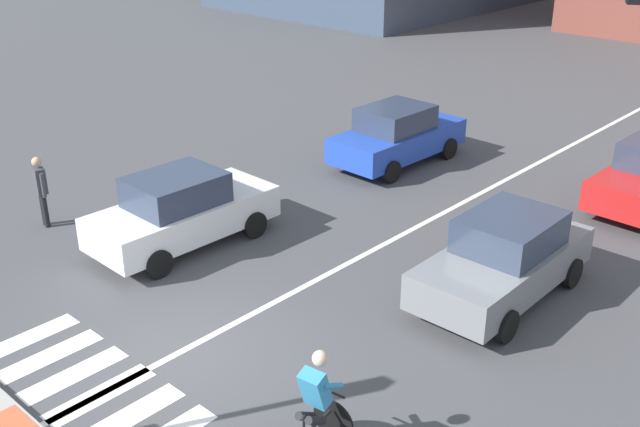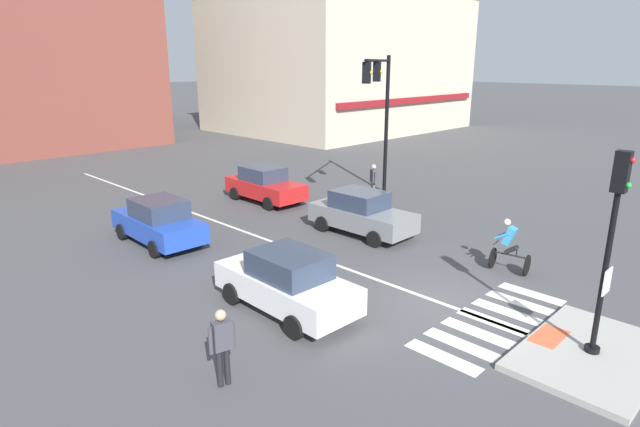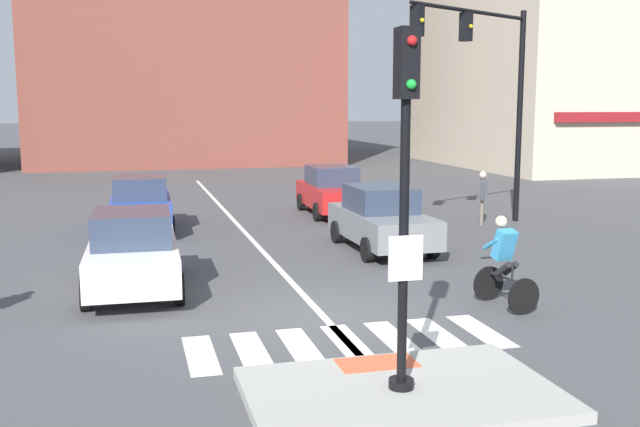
% 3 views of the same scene
% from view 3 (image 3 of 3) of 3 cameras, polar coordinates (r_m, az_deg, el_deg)
% --- Properties ---
extents(ground_plane, '(300.00, 300.00, 0.00)m').
position_cam_3_polar(ground_plane, '(13.08, 0.19, -7.93)').
color(ground_plane, '#474749').
extents(traffic_island, '(3.90, 2.55, 0.15)m').
position_cam_3_polar(traffic_island, '(9.57, 6.34, -13.79)').
color(traffic_island, '#A3A099').
rests_on(traffic_island, ground).
extents(tactile_pad_front, '(1.10, 0.60, 0.01)m').
position_cam_3_polar(tactile_pad_front, '(10.36, 4.47, -11.54)').
color(tactile_pad_front, '#DB5B38').
rests_on(tactile_pad_front, traffic_island).
extents(signal_pole, '(0.44, 0.38, 4.45)m').
position_cam_3_polar(signal_pole, '(8.90, 6.64, 2.87)').
color(signal_pole, black).
rests_on(signal_pole, traffic_island).
extents(crosswalk_stripe_a, '(0.44, 1.80, 0.01)m').
position_cam_3_polar(crosswalk_stripe_a, '(11.24, -9.29, -10.81)').
color(crosswalk_stripe_a, silver).
rests_on(crosswalk_stripe_a, ground).
extents(crosswalk_stripe_b, '(0.44, 1.80, 0.01)m').
position_cam_3_polar(crosswalk_stripe_b, '(11.33, -5.37, -10.57)').
color(crosswalk_stripe_b, silver).
rests_on(crosswalk_stripe_b, ground).
extents(crosswalk_stripe_c, '(0.44, 1.80, 0.01)m').
position_cam_3_polar(crosswalk_stripe_c, '(11.47, -1.54, -10.30)').
color(crosswalk_stripe_c, silver).
rests_on(crosswalk_stripe_c, ground).
extents(crosswalk_stripe_d, '(0.44, 1.80, 0.01)m').
position_cam_3_polar(crosswalk_stripe_d, '(11.66, 2.18, -9.99)').
color(crosswalk_stripe_d, silver).
rests_on(crosswalk_stripe_d, ground).
extents(crosswalk_stripe_e, '(0.44, 1.80, 0.01)m').
position_cam_3_polar(crosswalk_stripe_e, '(11.89, 5.76, -9.65)').
color(crosswalk_stripe_e, silver).
rests_on(crosswalk_stripe_e, ground).
extents(crosswalk_stripe_f, '(0.44, 1.80, 0.01)m').
position_cam_3_polar(crosswalk_stripe_f, '(12.17, 9.18, -9.29)').
color(crosswalk_stripe_f, silver).
rests_on(crosswalk_stripe_f, ground).
extents(crosswalk_stripe_g, '(0.44, 1.80, 0.01)m').
position_cam_3_polar(crosswalk_stripe_g, '(12.49, 12.43, -8.92)').
color(crosswalk_stripe_g, silver).
rests_on(crosswalk_stripe_g, ground).
extents(lane_centre_line, '(0.14, 28.00, 0.01)m').
position_cam_3_polar(lane_centre_line, '(22.66, -6.33, -0.96)').
color(lane_centre_line, silver).
rests_on(lane_centre_line, ground).
extents(traffic_light_mast, '(4.87, 2.74, 6.58)m').
position_cam_3_polar(traffic_light_mast, '(22.65, 13.11, 10.53)').
color(traffic_light_mast, black).
rests_on(traffic_light_mast, ground).
extents(building_corner_left, '(21.64, 17.41, 12.77)m').
position_cam_3_polar(building_corner_left, '(50.27, 22.01, 10.94)').
color(building_corner_left, beige).
rests_on(building_corner_left, ground).
extents(building_far_block, '(19.22, 20.38, 15.11)m').
position_cam_3_polar(building_far_block, '(52.90, -10.99, 12.51)').
color(building_far_block, brown).
rests_on(building_far_block, ground).
extents(car_red_eastbound_far, '(1.92, 4.14, 1.64)m').
position_cam_3_polar(car_red_eastbound_far, '(24.80, 0.97, 1.78)').
color(car_red_eastbound_far, red).
rests_on(car_red_eastbound_far, ground).
extents(car_white_westbound_near, '(1.91, 4.13, 1.64)m').
position_cam_3_polar(car_white_westbound_near, '(14.99, -14.38, -2.89)').
color(car_white_westbound_near, white).
rests_on(car_white_westbound_near, ground).
extents(car_grey_eastbound_mid, '(1.88, 4.12, 1.64)m').
position_cam_3_polar(car_grey_eastbound_mid, '(18.76, 4.83, -0.41)').
color(car_grey_eastbound_mid, slate).
rests_on(car_grey_eastbound_mid, ground).
extents(car_blue_westbound_far, '(1.93, 4.14, 1.64)m').
position_cam_3_polar(car_blue_westbound_far, '(22.09, -13.81, 0.72)').
color(car_blue_westbound_far, '#2347B7').
rests_on(car_blue_westbound_far, ground).
extents(cyclist, '(0.80, 1.17, 1.68)m').
position_cam_3_polar(cyclist, '(13.85, 14.18, -3.55)').
color(cyclist, black).
rests_on(cyclist, ground).
extents(pedestrian_waiting_far_side, '(0.37, 0.49, 1.67)m').
position_cam_3_polar(pedestrian_waiting_far_side, '(23.16, 12.55, 1.53)').
color(pedestrian_waiting_far_side, '#6B6051').
rests_on(pedestrian_waiting_far_side, ground).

